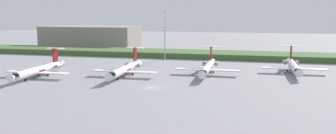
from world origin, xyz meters
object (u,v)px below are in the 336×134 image
object	(u,v)px
regional_jet_fourth	(293,66)
regional_jet_second	(126,69)
regional_jet_nearest	(40,70)
regional_jet_third	(208,67)
antenna_mast	(165,39)

from	to	relation	value
regional_jet_fourth	regional_jet_second	bearing A→B (deg)	-161.14
regional_jet_nearest	regional_jet_fourth	bearing A→B (deg)	18.15
regional_jet_third	regional_jet_fourth	bearing A→B (deg)	17.80
regional_jet_nearest	antenna_mast	size ratio (longest dim) A/B	1.36
regional_jet_fourth	antenna_mast	world-z (taller)	antenna_mast
regional_jet_fourth	regional_jet_third	bearing A→B (deg)	-162.20
regional_jet_nearest	regional_jet_second	world-z (taller)	same
regional_jet_second	regional_jet_third	size ratio (longest dim) A/B	1.00
regional_jet_third	regional_jet_fourth	xyz separation A→B (m)	(30.37, 9.75, 0.00)
regional_jet_fourth	regional_jet_nearest	bearing A→B (deg)	-161.85
regional_jet_nearest	regional_jet_fourth	world-z (taller)	same
regional_jet_third	regional_jet_nearest	bearing A→B (deg)	-161.66
regional_jet_second	antenna_mast	world-z (taller)	antenna_mast
regional_jet_fourth	antenna_mast	distance (m)	59.72
regional_jet_nearest	antenna_mast	distance (m)	61.37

